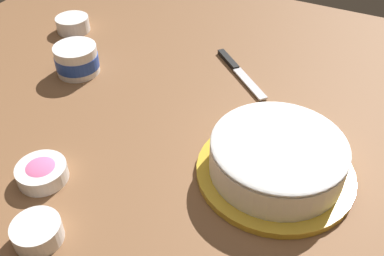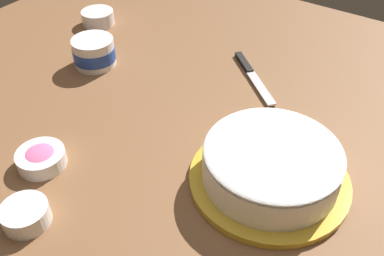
# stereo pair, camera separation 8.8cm
# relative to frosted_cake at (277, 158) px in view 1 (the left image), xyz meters

# --- Properties ---
(ground_plane) EXTENTS (1.54, 1.54, 0.00)m
(ground_plane) POSITION_rel_frosted_cake_xyz_m (0.28, -0.02, -0.04)
(ground_plane) COLOR brown
(frosted_cake) EXTENTS (0.30, 0.30, 0.09)m
(frosted_cake) POSITION_rel_frosted_cake_xyz_m (0.00, 0.00, 0.00)
(frosted_cake) COLOR gold
(frosted_cake) RESTS_ON ground_plane
(frosting_tub) EXTENTS (0.11, 0.11, 0.07)m
(frosting_tub) POSITION_rel_frosted_cake_xyz_m (0.56, -0.12, -0.01)
(frosting_tub) COLOR white
(frosting_tub) RESTS_ON ground_plane
(spreading_knife) EXTENTS (0.19, 0.17, 0.01)m
(spreading_knife) POSITION_rel_frosted_cake_xyz_m (0.21, -0.30, -0.04)
(spreading_knife) COLOR silver
(spreading_knife) RESTS_ON ground_plane
(sprinkle_bowl_yellow) EXTENTS (0.08, 0.08, 0.04)m
(sprinkle_bowl_yellow) POSITION_rel_frosted_cake_xyz_m (0.30, 0.32, -0.02)
(sprinkle_bowl_yellow) COLOR white
(sprinkle_bowl_yellow) RESTS_ON ground_plane
(sprinkle_bowl_pink) EXTENTS (0.09, 0.09, 0.04)m
(sprinkle_bowl_pink) POSITION_rel_frosted_cake_xyz_m (0.39, 0.21, -0.02)
(sprinkle_bowl_pink) COLOR white
(sprinkle_bowl_pink) RESTS_ON ground_plane
(sprinkle_bowl_orange) EXTENTS (0.09, 0.09, 0.04)m
(sprinkle_bowl_orange) POSITION_rel_frosted_cake_xyz_m (0.72, -0.29, -0.02)
(sprinkle_bowl_orange) COLOR white
(sprinkle_bowl_orange) RESTS_ON ground_plane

